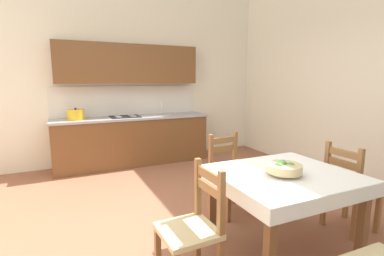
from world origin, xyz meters
name	(u,v)px	position (x,y,z in m)	size (l,w,h in m)	color
ground_plane	(195,226)	(0.00, 0.00, -0.05)	(6.00, 6.22, 0.10)	#935B42
wall_back	(129,50)	(0.00, 2.87, 2.13)	(6.00, 0.12, 4.25)	silver
wall_right	(371,39)	(2.76, 0.00, 2.13)	(0.12, 6.22, 4.25)	silver
kitchen_cabinetry	(132,119)	(-0.06, 2.54, 0.86)	(2.80, 0.63, 2.20)	brown
dining_table	(283,187)	(0.48, -0.82, 0.62)	(1.19, 1.06, 0.75)	brown
dining_chair_window_side	(349,189)	(1.38, -0.83, 0.44)	(0.42, 0.42, 0.93)	#D1BC89
dining_chair_kitchen_side	(230,175)	(0.50, 0.08, 0.44)	(0.45, 0.45, 0.93)	#D1BC89
dining_chair_tv_side	(193,228)	(-0.42, -0.83, 0.44)	(0.43, 0.43, 0.93)	#D1BC89
fruit_bowl	(284,168)	(0.43, -0.87, 0.81)	(0.30, 0.30, 0.12)	tan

